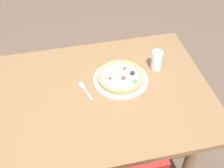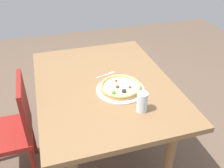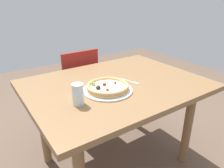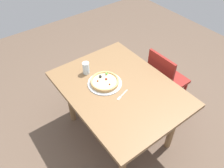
{
  "view_description": "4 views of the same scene",
  "coord_description": "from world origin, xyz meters",
  "px_view_note": "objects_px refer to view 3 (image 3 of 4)",
  "views": [
    {
      "loc": [
        -0.22,
        -1.21,
        2.05
      ],
      "look_at": [
        0.07,
        0.04,
        0.78
      ],
      "focal_mm": 47.05,
      "sensor_mm": 36.0,
      "label": 1
    },
    {
      "loc": [
        1.52,
        -0.39,
        1.78
      ],
      "look_at": [
        0.07,
        0.04,
        0.78
      ],
      "focal_mm": 39.83,
      "sensor_mm": 36.0,
      "label": 2
    },
    {
      "loc": [
        0.86,
        1.21,
        1.39
      ],
      "look_at": [
        0.07,
        0.04,
        0.78
      ],
      "focal_mm": 34.09,
      "sensor_mm": 36.0,
      "label": 3
    },
    {
      "loc": [
        -1.23,
        1.01,
        2.32
      ],
      "look_at": [
        0.07,
        0.04,
        0.78
      ],
      "focal_mm": 35.82,
      "sensor_mm": 36.0,
      "label": 4
    }
  ],
  "objects_px": {
    "plate": "(108,90)",
    "chair_near": "(77,85)",
    "drinking_glass": "(78,94)",
    "pizza": "(107,87)",
    "fork": "(131,82)",
    "dining_table": "(116,95)"
  },
  "relations": [
    {
      "from": "plate",
      "to": "chair_near",
      "type": "bearing_deg",
      "value": -99.4
    },
    {
      "from": "plate",
      "to": "fork",
      "type": "distance_m",
      "value": 0.24
    },
    {
      "from": "drinking_glass",
      "to": "pizza",
      "type": "bearing_deg",
      "value": -166.55
    },
    {
      "from": "chair_near",
      "to": "drinking_glass",
      "type": "height_order",
      "value": "drinking_glass"
    },
    {
      "from": "plate",
      "to": "pizza",
      "type": "relative_size",
      "value": 1.18
    },
    {
      "from": "dining_table",
      "to": "chair_near",
      "type": "height_order",
      "value": "chair_near"
    },
    {
      "from": "pizza",
      "to": "chair_near",
      "type": "bearing_deg",
      "value": -99.48
    },
    {
      "from": "dining_table",
      "to": "pizza",
      "type": "height_order",
      "value": "pizza"
    },
    {
      "from": "pizza",
      "to": "fork",
      "type": "relative_size",
      "value": 1.8
    },
    {
      "from": "chair_near",
      "to": "fork",
      "type": "distance_m",
      "value": 0.82
    },
    {
      "from": "dining_table",
      "to": "drinking_glass",
      "type": "height_order",
      "value": "drinking_glass"
    },
    {
      "from": "dining_table",
      "to": "pizza",
      "type": "distance_m",
      "value": 0.21
    },
    {
      "from": "chair_near",
      "to": "pizza",
      "type": "distance_m",
      "value": 0.87
    },
    {
      "from": "chair_near",
      "to": "drinking_glass",
      "type": "distance_m",
      "value": 1.0
    },
    {
      "from": "dining_table",
      "to": "drinking_glass",
      "type": "xyz_separation_m",
      "value": [
        0.38,
        0.15,
        0.17
      ]
    },
    {
      "from": "chair_near",
      "to": "fork",
      "type": "height_order",
      "value": "chair_near"
    },
    {
      "from": "dining_table",
      "to": "drinking_glass",
      "type": "relative_size",
      "value": 9.8
    },
    {
      "from": "dining_table",
      "to": "fork",
      "type": "distance_m",
      "value": 0.16
    },
    {
      "from": "plate",
      "to": "fork",
      "type": "xyz_separation_m",
      "value": [
        -0.24,
        -0.03,
        -0.0
      ]
    },
    {
      "from": "pizza",
      "to": "drinking_glass",
      "type": "height_order",
      "value": "drinking_glass"
    },
    {
      "from": "pizza",
      "to": "drinking_glass",
      "type": "relative_size",
      "value": 2.19
    },
    {
      "from": "dining_table",
      "to": "plate",
      "type": "height_order",
      "value": "plate"
    }
  ]
}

